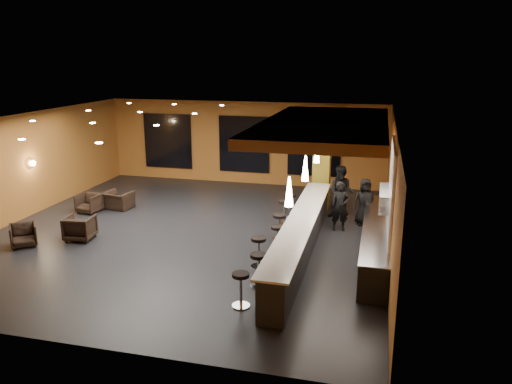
% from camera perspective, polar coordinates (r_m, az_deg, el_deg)
% --- Properties ---
extents(floor, '(12.00, 13.00, 0.10)m').
position_cam_1_polar(floor, '(15.87, -7.49, -4.71)').
color(floor, black).
rests_on(floor, ground).
extents(ceiling, '(12.00, 13.00, 0.10)m').
position_cam_1_polar(ceiling, '(15.03, -7.97, 8.30)').
color(ceiling, black).
extents(wall_back, '(12.00, 0.10, 3.50)m').
position_cam_1_polar(wall_back, '(21.45, -1.30, 5.65)').
color(wall_back, '#A86225').
rests_on(wall_back, floor).
extents(wall_front, '(12.00, 0.10, 3.50)m').
position_cam_1_polar(wall_front, '(9.86, -21.86, -7.26)').
color(wall_front, '#A86225').
rests_on(wall_front, floor).
extents(wall_left, '(0.10, 13.00, 3.50)m').
position_cam_1_polar(wall_left, '(18.43, -25.53, 2.55)').
color(wall_left, '#A86225').
rests_on(wall_left, floor).
extents(wall_right, '(0.10, 13.00, 3.50)m').
position_cam_1_polar(wall_right, '(14.31, 15.44, 0.19)').
color(wall_right, '#A86225').
rests_on(wall_right, floor).
extents(wood_soffit, '(3.60, 8.00, 0.28)m').
position_cam_1_polar(wood_soffit, '(15.06, 7.94, 7.58)').
color(wood_soffit, '#AA6431').
rests_on(wood_soffit, ceiling).
extents(window_left, '(2.20, 0.06, 2.40)m').
position_cam_1_polar(window_left, '(22.52, -10.04, 5.76)').
color(window_left, black).
rests_on(window_left, wall_back).
extents(window_center, '(2.20, 0.06, 2.40)m').
position_cam_1_polar(window_center, '(21.35, -1.37, 5.47)').
color(window_center, black).
rests_on(window_center, wall_back).
extents(window_right, '(2.20, 0.06, 2.40)m').
position_cam_1_polar(window_right, '(20.77, 6.67, 5.10)').
color(window_right, black).
rests_on(window_right, wall_back).
extents(tile_backsplash, '(0.06, 3.20, 2.40)m').
position_cam_1_polar(tile_backsplash, '(13.28, 15.20, 0.17)').
color(tile_backsplash, white).
rests_on(tile_backsplash, wall_right).
extents(bar_counter, '(0.60, 8.00, 1.00)m').
position_cam_1_polar(bar_counter, '(13.86, 5.15, -5.22)').
color(bar_counter, black).
rests_on(bar_counter, floor).
extents(bar_top, '(0.78, 8.10, 0.05)m').
position_cam_1_polar(bar_top, '(13.69, 5.20, -3.16)').
color(bar_top, silver).
rests_on(bar_top, bar_counter).
extents(prep_counter, '(0.70, 6.00, 0.86)m').
position_cam_1_polar(prep_counter, '(14.22, 13.48, -5.36)').
color(prep_counter, black).
rests_on(prep_counter, floor).
extents(prep_top, '(0.72, 6.00, 0.03)m').
position_cam_1_polar(prep_top, '(14.07, 13.59, -3.62)').
color(prep_top, silver).
rests_on(prep_top, prep_counter).
extents(wall_shelf_lower, '(0.30, 1.50, 0.03)m').
position_cam_1_polar(wall_shelf_lower, '(13.19, 14.48, -1.69)').
color(wall_shelf_lower, silver).
rests_on(wall_shelf_lower, wall_right).
extents(wall_shelf_upper, '(0.30, 1.50, 0.03)m').
position_cam_1_polar(wall_shelf_upper, '(13.07, 14.61, 0.19)').
color(wall_shelf_upper, silver).
rests_on(wall_shelf_upper, wall_right).
extents(column, '(0.60, 0.60, 3.50)m').
position_cam_1_polar(column, '(17.92, 7.55, 3.60)').
color(column, olive).
rests_on(column, floor).
extents(wall_sconce, '(0.22, 0.22, 0.22)m').
position_cam_1_polar(wall_sconce, '(18.69, -24.19, 3.02)').
color(wall_sconce, '#FFE5B2').
rests_on(wall_sconce, wall_left).
extents(pendant_0, '(0.20, 0.20, 0.70)m').
position_cam_1_polar(pendant_0, '(11.41, 3.81, 0.05)').
color(pendant_0, white).
rests_on(pendant_0, wood_soffit).
extents(pendant_1, '(0.20, 0.20, 0.70)m').
position_cam_1_polar(pendant_1, '(13.81, 5.66, 2.70)').
color(pendant_1, white).
rests_on(pendant_1, wood_soffit).
extents(pendant_2, '(0.20, 0.20, 0.70)m').
position_cam_1_polar(pendant_2, '(16.24, 6.96, 4.56)').
color(pendant_2, white).
rests_on(pendant_2, wood_soffit).
extents(staff_a, '(0.65, 0.50, 1.58)m').
position_cam_1_polar(staff_a, '(15.84, 9.59, -1.63)').
color(staff_a, black).
rests_on(staff_a, floor).
extents(staff_b, '(0.98, 0.81, 1.83)m').
position_cam_1_polar(staff_b, '(16.96, 9.74, -0.07)').
color(staff_b, black).
rests_on(staff_b, floor).
extents(staff_c, '(0.85, 0.65, 1.54)m').
position_cam_1_polar(staff_c, '(16.55, 12.31, -1.10)').
color(staff_c, black).
rests_on(staff_c, floor).
extents(armchair_a, '(1.00, 1.00, 0.66)m').
position_cam_1_polar(armchair_a, '(15.98, -25.05, -4.49)').
color(armchair_a, black).
rests_on(armchair_a, floor).
extents(armchair_b, '(0.88, 0.90, 0.74)m').
position_cam_1_polar(armchair_b, '(15.88, -19.47, -3.87)').
color(armchair_b, black).
rests_on(armchair_b, floor).
extents(armchair_c, '(0.80, 0.82, 0.67)m').
position_cam_1_polar(armchair_c, '(18.50, -18.55, -1.23)').
color(armchair_c, black).
rests_on(armchair_c, floor).
extents(armchair_d, '(1.07, 0.97, 0.62)m').
position_cam_1_polar(armchair_d, '(18.65, -15.50, -0.92)').
color(armchair_d, black).
rests_on(armchair_d, floor).
extents(bar_stool_0, '(0.40, 0.40, 0.79)m').
position_cam_1_polar(bar_stool_0, '(11.08, -1.75, -10.60)').
color(bar_stool_0, silver).
rests_on(bar_stool_0, floor).
extents(bar_stool_1, '(0.43, 0.43, 0.84)m').
position_cam_1_polar(bar_stool_1, '(11.94, 0.31, -8.43)').
color(bar_stool_1, silver).
rests_on(bar_stool_1, floor).
extents(bar_stool_2, '(0.41, 0.41, 0.82)m').
position_cam_1_polar(bar_stool_2, '(13.02, 0.29, -6.44)').
color(bar_stool_2, silver).
rests_on(bar_stool_2, floor).
extents(bar_stool_3, '(0.38, 0.38, 0.75)m').
position_cam_1_polar(bar_stool_3, '(14.06, 2.44, -4.97)').
color(bar_stool_3, silver).
rests_on(bar_stool_3, floor).
extents(bar_stool_4, '(0.40, 0.40, 0.79)m').
position_cam_1_polar(bar_stool_4, '(14.91, 2.67, -3.65)').
color(bar_stool_4, silver).
rests_on(bar_stool_4, floor).
extents(bar_stool_5, '(0.42, 0.42, 0.83)m').
position_cam_1_polar(bar_stool_5, '(16.23, 3.28, -1.98)').
color(bar_stool_5, silver).
rests_on(bar_stool_5, floor).
extents(bar_stool_6, '(0.39, 0.39, 0.77)m').
position_cam_1_polar(bar_stool_6, '(17.20, 3.99, -1.12)').
color(bar_stool_6, silver).
rests_on(bar_stool_6, floor).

